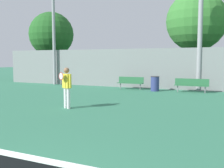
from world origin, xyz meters
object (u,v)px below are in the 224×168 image
Objects in this scene: bench_courtside_near at (131,82)px; tree_green_tall at (196,21)px; trash_bin at (155,84)px; tennis_player at (67,85)px; light_pole_center_back at (53,12)px; bench_adjacent_court at (191,84)px; tree_green_broad at (51,35)px.

bench_courtside_near is 6.98m from tree_green_tall.
trash_bin is at bearing -8.89° from bench_courtside_near.
tennis_player is at bearing -103.53° from trash_bin.
trash_bin reaches higher than bench_courtside_near.
tennis_player is at bearing -50.74° from light_pole_center_back.
tree_green_broad reaches higher than bench_adjacent_court.
bench_adjacent_court is at bearing -85.66° from tree_green_tall.
light_pole_center_back is at bearing 173.47° from bench_courtside_near.
tree_green_broad is at bearing 129.79° from light_pole_center_back.
bench_courtside_near is at bearing -6.53° from light_pole_center_back.
tennis_player is 1.78× the size of trash_bin.
light_pole_center_back reaches higher than tennis_player.
tennis_player is 0.26× the size of tree_green_broad.
light_pole_center_back is at bearing -163.86° from tree_green_tall.
tennis_player is at bearing -117.69° from bench_adjacent_court.
bench_courtside_near is 1.87× the size of trash_bin.
light_pole_center_back is at bearing 150.13° from tennis_player.
tree_green_broad is (-9.73, 11.85, 3.47)m from tennis_player.
light_pole_center_back reaches higher than bench_courtside_near.
trash_bin is (1.79, -0.28, -0.04)m from bench_courtside_near.
bench_courtside_near is 1.82m from trash_bin.
light_pole_center_back is at bearing -50.21° from tree_green_broad.
light_pole_center_back is (-6.98, 8.54, 4.87)m from tennis_player.
tennis_player is 12.06m from light_pole_center_back.
bench_courtside_near is at bearing -133.91° from tree_green_tall.
tree_green_tall is (1.97, 4.19, 4.43)m from trash_bin.
bench_courtside_near is at bearing 110.84° from tennis_player.
bench_courtside_near is 0.25× the size of tree_green_tall.
trash_bin is 6.41m from tree_green_tall.
trash_bin is 0.14× the size of tree_green_tall.
bench_adjacent_court is 0.31× the size of tree_green_broad.
trash_bin is (-2.27, -0.28, -0.04)m from bench_adjacent_court.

